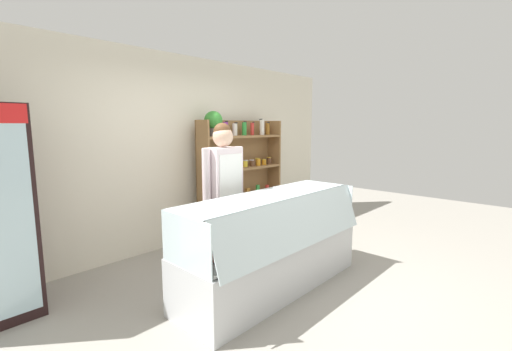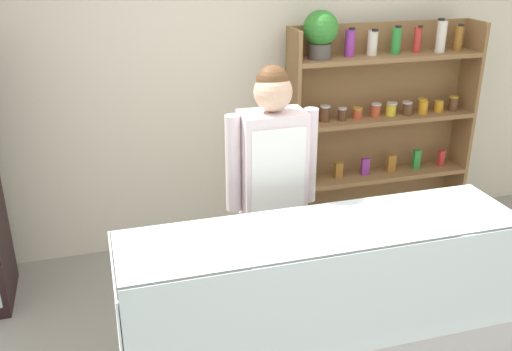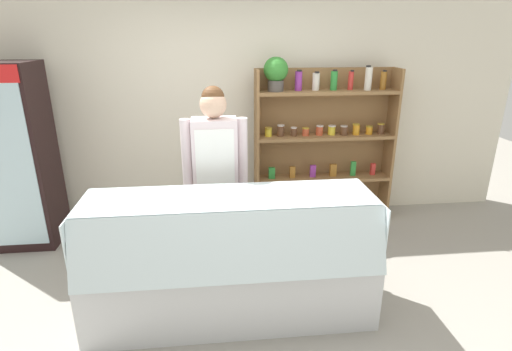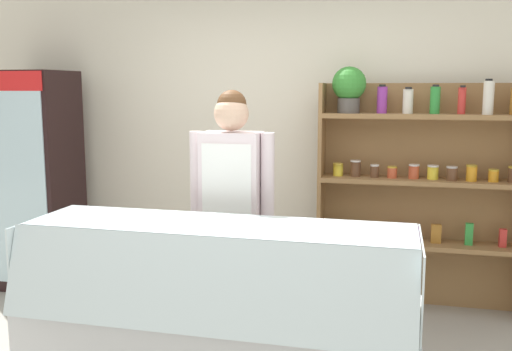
{
  "view_description": "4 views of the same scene",
  "coord_description": "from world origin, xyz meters",
  "px_view_note": "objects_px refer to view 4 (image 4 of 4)",
  "views": [
    {
      "loc": [
        -2.8,
        -2.21,
        1.72
      ],
      "look_at": [
        0.08,
        0.45,
        1.14
      ],
      "focal_mm": 24.0,
      "sensor_mm": 36.0,
      "label": 1
    },
    {
      "loc": [
        -1.24,
        -2.4,
        2.43
      ],
      "look_at": [
        -0.34,
        0.69,
        1.07
      ],
      "focal_mm": 40.0,
      "sensor_mm": 36.0,
      "label": 2
    },
    {
      "loc": [
        -0.24,
        -2.71,
        2.16
      ],
      "look_at": [
        0.12,
        0.66,
        0.95
      ],
      "focal_mm": 28.0,
      "sensor_mm": 36.0,
      "label": 3
    },
    {
      "loc": [
        0.8,
        -2.92,
        1.76
      ],
      "look_at": [
        -0.06,
        0.61,
        1.2
      ],
      "focal_mm": 40.0,
      "sensor_mm": 36.0,
      "label": 4
    }
  ],
  "objects_px": {
    "shop_clerk": "(232,197)",
    "shelving_unit": "(413,175)",
    "drinks_fridge": "(33,180)",
    "deli_display_case": "(217,344)"
  },
  "relations": [
    {
      "from": "shop_clerk",
      "to": "shelving_unit",
      "type": "bearing_deg",
      "value": 40.36
    },
    {
      "from": "drinks_fridge",
      "to": "deli_display_case",
      "type": "height_order",
      "value": "drinks_fridge"
    },
    {
      "from": "drinks_fridge",
      "to": "shelving_unit",
      "type": "bearing_deg",
      "value": 3.92
    },
    {
      "from": "shelving_unit",
      "to": "shop_clerk",
      "type": "relative_size",
      "value": 1.1
    },
    {
      "from": "drinks_fridge",
      "to": "shop_clerk",
      "type": "bearing_deg",
      "value": -20.93
    },
    {
      "from": "shelving_unit",
      "to": "shop_clerk",
      "type": "height_order",
      "value": "shelving_unit"
    },
    {
      "from": "drinks_fridge",
      "to": "deli_display_case",
      "type": "distance_m",
      "value": 2.67
    },
    {
      "from": "drinks_fridge",
      "to": "deli_display_case",
      "type": "bearing_deg",
      "value": -33.66
    },
    {
      "from": "drinks_fridge",
      "to": "deli_display_case",
      "type": "relative_size",
      "value": 0.86
    },
    {
      "from": "shelving_unit",
      "to": "deli_display_case",
      "type": "xyz_separation_m",
      "value": [
        -1.1,
        -1.66,
        -0.77
      ]
    }
  ]
}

